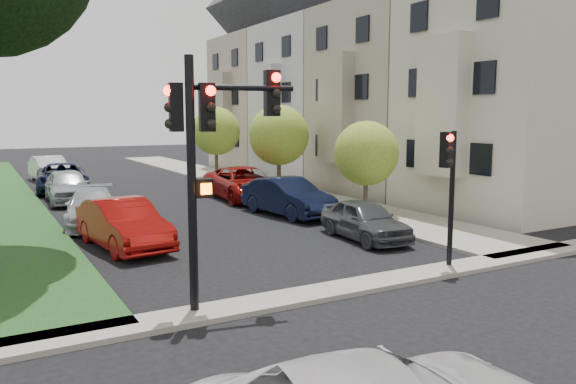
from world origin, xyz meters
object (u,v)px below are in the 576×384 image
car_parked_2 (244,183)px  car_parked_7 (68,186)px  small_tree_b (279,135)px  small_tree_c (216,131)px  traffic_signal_main (210,138)px  car_parked_6 (93,208)px  car_parked_5 (123,224)px  car_parked_0 (365,220)px  car_parked_1 (288,197)px  small_tree_a (366,153)px  traffic_signal_secondary (449,174)px  car_parked_9 (50,169)px  car_parked_8 (62,178)px

car_parked_2 → car_parked_7: size_ratio=1.24×
small_tree_b → small_tree_c: size_ratio=1.00×
traffic_signal_main → car_parked_6: bearing=92.3°
small_tree_c → car_parked_5: small_tree_c is taller
car_parked_0 → car_parked_2: size_ratio=0.68×
small_tree_c → car_parked_1: 14.59m
small_tree_c → car_parked_7: (-10.00, -5.97, -2.33)m
small_tree_a → traffic_signal_main: traffic_signal_main is taller
small_tree_b → car_parked_7: size_ratio=1.00×
traffic_signal_main → car_parked_2: size_ratio=0.92×
small_tree_a → traffic_signal_secondary: small_tree_a is taller
small_tree_a → car_parked_1: 3.66m
small_tree_c → car_parked_5: (-9.88, -16.66, -2.36)m
traffic_signal_secondary → car_parked_0: bearing=85.3°
small_tree_a → small_tree_b: size_ratio=0.84×
small_tree_a → traffic_signal_secondary: 7.96m
small_tree_a → car_parked_5: small_tree_a is taller
car_parked_5 → car_parked_9: 20.47m
small_tree_b → car_parked_9: 15.92m
small_tree_a → traffic_signal_secondary: bearing=-111.4°
car_parked_6 → small_tree_c: bearing=61.2°
car_parked_6 → car_parked_8: 10.72m
small_tree_c → traffic_signal_main: (-9.58, -23.38, 0.53)m
traffic_signal_secondary → car_parked_2: bearing=87.5°
car_parked_8 → car_parked_9: (-0.01, 5.49, 0.02)m
traffic_signal_secondary → car_parked_6: (-7.13, 11.03, -1.91)m
car_parked_1 → car_parked_9: size_ratio=0.99×
car_parked_1 → car_parked_8: bearing=113.0°
car_parked_7 → small_tree_c: bearing=32.7°
traffic_signal_secondary → car_parked_2: 14.39m
small_tree_a → small_tree_c: 16.02m
car_parked_2 → car_parked_9: car_parked_2 is taller
car_parked_5 → car_parked_6: (-0.15, 4.27, -0.08)m
small_tree_b → car_parked_2: (-2.27, -0.56, -2.31)m
car_parked_9 → car_parked_1: bearing=-74.5°
small_tree_a → small_tree_b: 7.44m
car_parked_0 → small_tree_b: bearing=81.4°
car_parked_2 → traffic_signal_secondary: bearing=-90.2°
small_tree_a → car_parked_1: bearing=144.5°
small_tree_a → car_parked_8: bearing=124.1°
traffic_signal_secondary → car_parked_1: size_ratio=0.78×
car_parked_7 → traffic_signal_secondary: bearing=-66.1°
small_tree_b → car_parked_5: bearing=-140.8°
small_tree_a → car_parked_2: bearing=108.3°
car_parked_0 → car_parked_9: 24.26m
small_tree_a → car_parked_5: 10.07m
small_tree_c → car_parked_1: small_tree_c is taller
car_parked_9 → car_parked_5: bearing=-96.6°
traffic_signal_secondary → car_parked_9: size_ratio=0.77×
small_tree_b → traffic_signal_main: (-9.58, -14.79, 0.54)m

